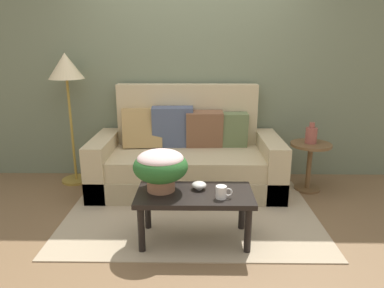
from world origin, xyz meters
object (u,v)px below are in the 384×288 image
(floor_lamp, at_px, (66,76))
(potted_plant, at_px, (161,166))
(side_table, at_px, (310,158))
(table_vase, at_px, (311,135))
(coffee_mug, at_px, (222,192))
(snack_bowl, at_px, (199,185))
(couch, at_px, (186,158))
(coffee_table, at_px, (195,200))

(floor_lamp, distance_m, potted_plant, 1.82)
(side_table, relative_size, table_vase, 2.36)
(side_table, bearing_deg, potted_plant, -146.30)
(floor_lamp, height_order, table_vase, floor_lamp)
(coffee_mug, relative_size, snack_bowl, 1.07)
(side_table, bearing_deg, snack_bowl, -140.74)
(floor_lamp, height_order, snack_bowl, floor_lamp)
(side_table, xyz_separation_m, snack_bowl, (-1.24, -1.01, 0.09))
(side_table, distance_m, table_vase, 0.26)
(snack_bowl, bearing_deg, coffee_mug, -44.79)
(couch, xyz_separation_m, side_table, (1.37, -0.07, 0.03))
(coffee_table, distance_m, side_table, 1.67)
(floor_lamp, xyz_separation_m, table_vase, (2.71, -0.21, -0.61))
(coffee_table, bearing_deg, coffee_mug, -26.13)
(floor_lamp, distance_m, coffee_mug, 2.30)
(snack_bowl, bearing_deg, potted_plant, -175.87)
(couch, bearing_deg, coffee_table, -85.08)
(couch, xyz_separation_m, table_vase, (1.37, -0.06, 0.29))
(couch, xyz_separation_m, coffee_mug, (0.31, -1.26, 0.13))
(table_vase, bearing_deg, floor_lamp, 175.49)
(couch, xyz_separation_m, potted_plant, (-0.18, -1.11, 0.29))
(couch, distance_m, snack_bowl, 1.10)
(potted_plant, bearing_deg, coffee_mug, -17.20)
(table_vase, bearing_deg, couch, 177.51)
(side_table, distance_m, potted_plant, 1.88)
(coffee_table, height_order, side_table, side_table)
(potted_plant, relative_size, table_vase, 1.93)
(side_table, xyz_separation_m, floor_lamp, (-2.71, 0.23, 0.88))
(couch, distance_m, table_vase, 1.40)
(coffee_mug, bearing_deg, table_vase, 48.51)
(couch, height_order, coffee_table, couch)
(side_table, relative_size, potted_plant, 1.22)
(coffee_mug, distance_m, snack_bowl, 0.25)
(floor_lamp, xyz_separation_m, snack_bowl, (1.47, -1.24, -0.79))
(floor_lamp, relative_size, coffee_mug, 11.42)
(coffee_mug, bearing_deg, snack_bowl, 135.21)
(side_table, height_order, coffee_mug, side_table)
(floor_lamp, relative_size, potted_plant, 3.37)
(snack_bowl, distance_m, table_vase, 1.61)
(snack_bowl, bearing_deg, side_table, 39.26)
(potted_plant, xyz_separation_m, coffee_mug, (0.49, -0.15, -0.16))
(coffee_mug, height_order, snack_bowl, coffee_mug)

